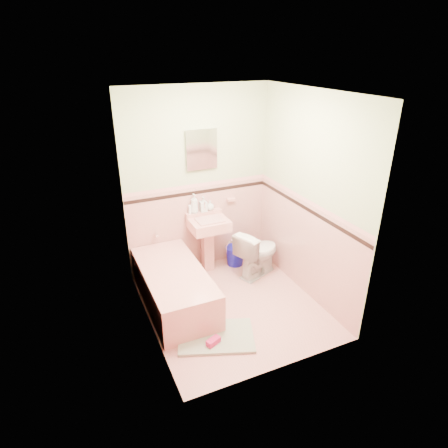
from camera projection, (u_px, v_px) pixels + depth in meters
name	position (u px, v px, depth m)	size (l,w,h in m)	color
floor	(232.00, 305.00, 4.70)	(2.20, 2.20, 0.00)	pink
ceiling	(235.00, 92.00, 3.66)	(2.20, 2.20, 0.00)	white
wall_back	(198.00, 183.00, 5.09)	(2.50, 2.50, 0.00)	#F4E7C6
wall_front	(289.00, 258.00, 3.27)	(2.50, 2.50, 0.00)	#F4E7C6
wall_left	(143.00, 228.00, 3.81)	(2.50, 2.50, 0.00)	#F4E7C6
wall_right	(309.00, 199.00, 4.55)	(2.50, 2.50, 0.00)	#F4E7C6
wainscot_back	(200.00, 227.00, 5.35)	(2.00, 2.00, 0.00)	#E6A09A
wainscot_front	(283.00, 318.00, 3.55)	(2.00, 2.00, 0.00)	#E6A09A
wainscot_left	(149.00, 283.00, 4.09)	(2.20, 2.20, 0.00)	#E6A09A
wainscot_right	(303.00, 247.00, 4.82)	(2.20, 2.20, 0.00)	#E6A09A
accent_back	(199.00, 192.00, 5.13)	(2.00, 2.00, 0.00)	black
accent_front	(286.00, 270.00, 3.34)	(2.00, 2.00, 0.00)	black
accent_left	(146.00, 239.00, 3.87)	(2.20, 2.20, 0.00)	black
accent_right	(307.00, 209.00, 4.60)	(2.20, 2.20, 0.00)	black
cap_back	(198.00, 185.00, 5.09)	(2.00, 2.00, 0.00)	pink
cap_front	(287.00, 260.00, 3.30)	(2.00, 2.00, 0.00)	pink
cap_left	(145.00, 230.00, 3.83)	(2.20, 2.20, 0.00)	pink
cap_right	(308.00, 201.00, 4.56)	(2.20, 2.20, 0.00)	pink
bathtub	(174.00, 288.00, 4.65)	(0.70, 1.50, 0.45)	#DE8E88
tub_faucet	(156.00, 234.00, 5.08)	(0.04, 0.04, 0.12)	silver
sink	(209.00, 246.00, 5.27)	(0.51, 0.48, 0.80)	#DE8E88
sink_faucet	(205.00, 205.00, 5.15)	(0.02, 0.02, 0.10)	silver
medicine_cabinet	(201.00, 149.00, 4.90)	(0.40, 0.04, 0.50)	white
soap_dish	(231.00, 199.00, 5.36)	(0.11, 0.07, 0.04)	#DE8E88
soap_bottle_left	(194.00, 204.00, 5.12)	(0.10, 0.10, 0.27)	#B2B2B2
soap_bottle_mid	(203.00, 204.00, 5.18)	(0.09, 0.09, 0.21)	#B2B2B2
soap_bottle_right	(210.00, 205.00, 5.23)	(0.11, 0.11, 0.14)	#B2B2B2
tube	(190.00, 209.00, 5.13)	(0.04, 0.04, 0.12)	white
toilet	(258.00, 252.00, 5.23)	(0.38, 0.66, 0.67)	white
bucket	(235.00, 256.00, 5.55)	(0.28, 0.28, 0.28)	#11119B
bath_mat	(216.00, 336.00, 4.18)	(0.81, 0.54, 0.03)	gray
shoe	(213.00, 341.00, 4.04)	(0.16, 0.07, 0.06)	#BF1E59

